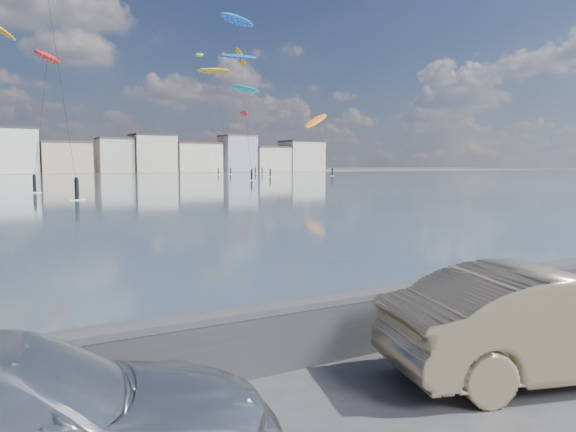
% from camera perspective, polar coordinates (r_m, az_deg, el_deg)
% --- Properties ---
extents(seawall, '(400.00, 0.36, 1.08)m').
position_cam_1_polar(seawall, '(8.64, -1.39, -11.78)').
color(seawall, '#28282B').
rests_on(seawall, ground).
extents(car_champagne, '(5.23, 3.10, 1.63)m').
position_cam_1_polar(car_champagne, '(9.17, 25.26, -9.76)').
color(car_champagne, tan).
rests_on(car_champagne, ground).
extents(kitesurfer_0, '(7.35, 13.48, 39.48)m').
position_cam_1_polar(kitesurfer_0, '(185.20, -4.82, 15.60)').
color(kitesurfer_0, '#BF8C19').
rests_on(kitesurfer_0, ground).
extents(kitesurfer_1, '(10.37, 10.29, 31.11)m').
position_cam_1_polar(kitesurfer_1, '(168.80, -7.56, 14.31)').
color(kitesurfer_1, '#BF8C19').
rests_on(kitesurfer_1, ground).
extents(kitesurfer_2, '(9.52, 16.15, 17.54)m').
position_cam_1_polar(kitesurfer_2, '(154.29, 2.85, 9.56)').
color(kitesurfer_2, orange).
rests_on(kitesurfer_2, ground).
extents(kitesurfer_4, '(6.63, 12.52, 22.64)m').
position_cam_1_polar(kitesurfer_4, '(137.61, -4.36, 12.60)').
color(kitesurfer_4, '#19BFBF').
rests_on(kitesurfer_4, ground).
extents(kitesurfer_8, '(6.72, 15.83, 17.31)m').
position_cam_1_polar(kitesurfer_8, '(77.58, -23.25, 14.46)').
color(kitesurfer_8, red).
rests_on(kitesurfer_8, ground).
extents(kitesurfer_11, '(5.08, 14.93, 36.76)m').
position_cam_1_polar(kitesurfer_11, '(173.79, -8.99, 15.73)').
color(kitesurfer_11, '#8CD826').
rests_on(kitesurfer_11, ground).
extents(kitesurfer_14, '(9.40, 14.66, 31.66)m').
position_cam_1_polar(kitesurfer_14, '(148.69, -5.13, 15.72)').
color(kitesurfer_14, blue).
rests_on(kitesurfer_14, ground).
extents(kitesurfer_15, '(5.29, 14.22, 20.02)m').
position_cam_1_polar(kitesurfer_15, '(181.94, -4.47, 10.22)').
color(kitesurfer_15, red).
rests_on(kitesurfer_15, ground).
extents(kitesurfer_17, '(9.60, 11.15, 31.74)m').
position_cam_1_polar(kitesurfer_17, '(114.35, -5.21, 19.02)').
color(kitesurfer_17, blue).
rests_on(kitesurfer_17, ground).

